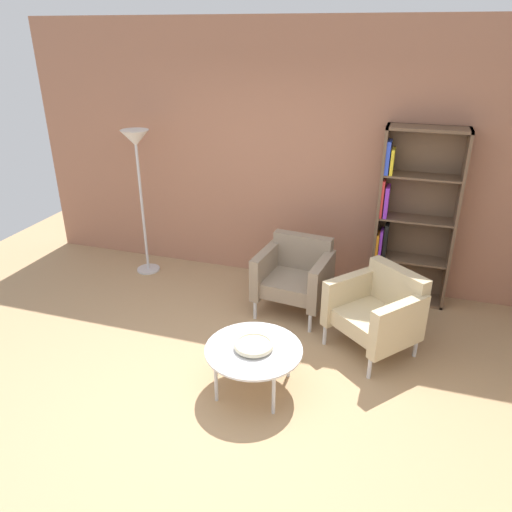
{
  "coord_description": "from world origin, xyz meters",
  "views": [
    {
      "loc": [
        1.3,
        -2.88,
        2.75
      ],
      "look_at": [
        0.11,
        0.84,
        0.95
      ],
      "focal_mm": 34.44,
      "sensor_mm": 36.0,
      "label": 1
    }
  ],
  "objects_px": {
    "bookshelf_tall": "(410,219)",
    "decorative_bowl": "(254,345)",
    "floor_lamp_torchiere": "(137,156)",
    "armchair_spare_guest": "(378,310)",
    "armchair_by_bookshelf": "(295,274)",
    "coffee_table_low": "(254,351)"
  },
  "relations": [
    {
      "from": "armchair_by_bookshelf",
      "to": "armchair_spare_guest",
      "type": "bearing_deg",
      "value": -21.23
    },
    {
      "from": "bookshelf_tall",
      "to": "armchair_by_bookshelf",
      "type": "xyz_separation_m",
      "value": [
        -1.07,
        -0.63,
        -0.52
      ]
    },
    {
      "from": "bookshelf_tall",
      "to": "armchair_by_bookshelf",
      "type": "distance_m",
      "value": 1.35
    },
    {
      "from": "bookshelf_tall",
      "to": "decorative_bowl",
      "type": "relative_size",
      "value": 5.94
    },
    {
      "from": "coffee_table_low",
      "to": "armchair_spare_guest",
      "type": "bearing_deg",
      "value": 44.54
    },
    {
      "from": "floor_lamp_torchiere",
      "to": "coffee_table_low",
      "type": "bearing_deg",
      "value": -41.43
    },
    {
      "from": "bookshelf_tall",
      "to": "armchair_spare_guest",
      "type": "distance_m",
      "value": 1.23
    },
    {
      "from": "floor_lamp_torchiere",
      "to": "decorative_bowl",
      "type": "bearing_deg",
      "value": -41.43
    },
    {
      "from": "bookshelf_tall",
      "to": "coffee_table_low",
      "type": "relative_size",
      "value": 2.37
    },
    {
      "from": "floor_lamp_torchiere",
      "to": "bookshelf_tall",
      "type": "bearing_deg",
      "value": 5.04
    },
    {
      "from": "bookshelf_tall",
      "to": "floor_lamp_torchiere",
      "type": "relative_size",
      "value": 1.09
    },
    {
      "from": "floor_lamp_torchiere",
      "to": "armchair_spare_guest",
      "type": "bearing_deg",
      "value": -16.19
    },
    {
      "from": "coffee_table_low",
      "to": "armchair_spare_guest",
      "type": "xyz_separation_m",
      "value": [
        0.91,
        0.89,
        0.04
      ]
    },
    {
      "from": "bookshelf_tall",
      "to": "coffee_table_low",
      "type": "bearing_deg",
      "value": -118.62
    },
    {
      "from": "coffee_table_low",
      "to": "floor_lamp_torchiere",
      "type": "relative_size",
      "value": 0.46
    },
    {
      "from": "bookshelf_tall",
      "to": "armchair_spare_guest",
      "type": "bearing_deg",
      "value": -99.26
    },
    {
      "from": "bookshelf_tall",
      "to": "decorative_bowl",
      "type": "distance_m",
      "value": 2.32
    },
    {
      "from": "decorative_bowl",
      "to": "armchair_by_bookshelf",
      "type": "relative_size",
      "value": 0.41
    },
    {
      "from": "armchair_by_bookshelf",
      "to": "floor_lamp_torchiere",
      "type": "distance_m",
      "value": 2.25
    },
    {
      "from": "bookshelf_tall",
      "to": "floor_lamp_torchiere",
      "type": "bearing_deg",
      "value": -174.96
    },
    {
      "from": "armchair_by_bookshelf",
      "to": "bookshelf_tall",
      "type": "bearing_deg",
      "value": 36.88
    },
    {
      "from": "armchair_by_bookshelf",
      "to": "floor_lamp_torchiere",
      "type": "relative_size",
      "value": 0.45
    }
  ]
}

